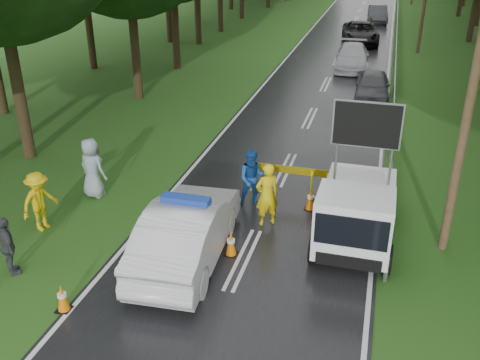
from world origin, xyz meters
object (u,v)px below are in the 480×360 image
(police_sedan, at_px, (187,231))
(queue_car_second, at_px, (352,57))
(queue_car_third, at_px, (360,33))
(queue_car_fourth, at_px, (378,14))
(barrier, at_px, (289,174))
(work_truck, at_px, (356,210))
(queue_car_first, at_px, (372,86))
(civilian, at_px, (253,179))
(officer, at_px, (267,195))

(police_sedan, height_order, queue_car_second, police_sedan)
(queue_car_second, distance_m, queue_car_third, 8.17)
(queue_car_fourth, bearing_deg, barrier, -98.53)
(police_sedan, bearing_deg, queue_car_second, -99.86)
(police_sedan, xyz_separation_m, work_truck, (4.22, 2.05, 0.15))
(queue_car_first, relative_size, queue_car_fourth, 0.94)
(queue_car_second, bearing_deg, police_sedan, -99.35)
(police_sedan, xyz_separation_m, queue_car_fourth, (3.37, 40.89, -0.12))
(queue_car_second, bearing_deg, work_truck, -88.21)
(queue_car_third, bearing_deg, queue_car_first, -90.24)
(queue_car_first, bearing_deg, civilian, -105.07)
(queue_car_first, distance_m, queue_car_fourth, 24.73)
(queue_car_fourth, bearing_deg, police_sedan, -100.97)
(police_sedan, bearing_deg, barrier, -117.31)
(queue_car_first, bearing_deg, queue_car_second, 102.14)
(queue_car_second, bearing_deg, barrier, -94.84)
(barrier, xyz_separation_m, queue_car_fourth, (1.45, 36.54, -0.07))
(barrier, relative_size, civilian, 1.35)
(officer, bearing_deg, queue_car_first, -135.40)
(officer, distance_m, queue_car_second, 20.19)
(barrier, height_order, officer, officer)
(queue_car_second, bearing_deg, queue_car_first, -79.40)
(police_sedan, relative_size, queue_car_third, 0.95)
(police_sedan, relative_size, work_truck, 1.13)
(civilian, height_order, queue_car_fourth, civilian)
(work_truck, xyz_separation_m, queue_car_second, (-1.72, 20.47, -0.28))
(work_truck, distance_m, officer, 2.62)
(queue_car_first, height_order, queue_car_fourth, queue_car_fourth)
(work_truck, xyz_separation_m, queue_car_third, (-1.75, 28.64, -0.23))
(police_sedan, relative_size, queue_car_second, 1.05)
(work_truck, xyz_separation_m, barrier, (-2.30, 2.30, -0.20))
(queue_car_first, bearing_deg, officer, -101.41)
(officer, relative_size, queue_car_third, 0.35)
(officer, xyz_separation_m, queue_car_first, (2.42, 13.82, -0.27))
(barrier, xyz_separation_m, queue_car_first, (2.12, 11.82, -0.09))
(officer, bearing_deg, queue_car_second, -127.96)
(police_sedan, height_order, queue_car_first, police_sedan)
(work_truck, bearing_deg, police_sedan, -153.39)
(work_truck, bearing_deg, queue_car_fourth, 91.90)
(barrier, relative_size, queue_car_fourth, 0.58)
(police_sedan, relative_size, queue_car_fourth, 1.18)
(queue_car_first, xyz_separation_m, queue_car_fourth, (-0.67, 24.72, 0.02))
(police_sedan, distance_m, queue_car_first, 16.67)
(queue_car_fourth, bearing_deg, queue_car_first, -94.70)
(officer, relative_size, civilian, 1.03)
(barrier, distance_m, queue_car_first, 12.01)
(barrier, relative_size, queue_car_second, 0.52)
(police_sedan, xyz_separation_m, queue_car_second, (2.50, 22.53, -0.13))
(barrier, distance_m, queue_car_second, 18.18)
(police_sedan, distance_m, civilian, 3.48)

